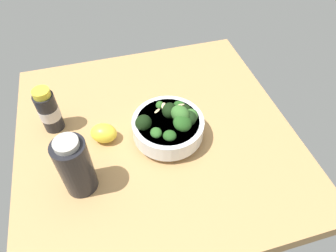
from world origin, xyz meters
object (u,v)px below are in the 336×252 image
(bottle_tall, at_px, (49,111))
(bottle_short, at_px, (75,166))
(bowl_of_broccoli, at_px, (169,125))
(lemon_wedge, at_px, (104,133))

(bottle_tall, relative_size, bottle_short, 0.82)
(bowl_of_broccoli, xyz_separation_m, lemon_wedge, (0.03, 0.16, -0.02))
(lemon_wedge, bearing_deg, bottle_short, 150.67)
(bowl_of_broccoli, height_order, bottle_short, bottle_short)
(bowl_of_broccoli, height_order, lemon_wedge, bowl_of_broccoli)
(bowl_of_broccoli, relative_size, bottle_tall, 1.38)
(lemon_wedge, xyz_separation_m, bottle_short, (-0.11, 0.06, 0.05))
(bowl_of_broccoli, bearing_deg, bottle_tall, 68.15)
(lemon_wedge, height_order, bottle_tall, bottle_tall)
(bowl_of_broccoli, xyz_separation_m, bottle_tall, (0.11, 0.27, 0.01))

